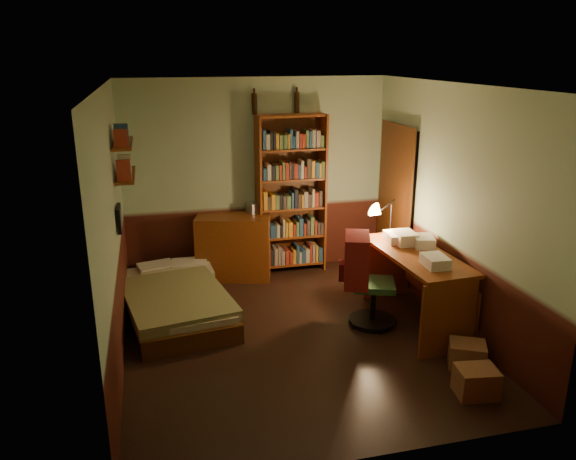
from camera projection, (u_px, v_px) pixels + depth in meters
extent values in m
cube|color=black|center=(294.00, 335.00, 6.04)|extent=(3.50, 4.00, 0.02)
cube|color=silver|center=(294.00, 84.00, 5.24)|extent=(3.50, 4.00, 0.02)
cube|color=#9DB894|center=(257.00, 177.00, 7.50)|extent=(3.50, 0.02, 2.60)
cube|color=#9DB894|center=(112.00, 231.00, 5.24)|extent=(0.02, 4.00, 2.60)
cube|color=#9DB894|center=(452.00, 207.00, 6.04)|extent=(0.02, 4.00, 2.60)
cube|color=#9DB894|center=(368.00, 300.00, 3.78)|extent=(3.50, 0.02, 2.60)
cube|color=black|center=(396.00, 204.00, 7.33)|extent=(0.06, 0.90, 2.00)
cube|color=#401F0B|center=(394.00, 204.00, 7.32)|extent=(0.02, 0.98, 2.08)
cube|color=olive|center=(176.00, 291.00, 6.43)|extent=(1.26, 2.02, 0.57)
cube|color=#6D3111|center=(234.00, 247.00, 7.45)|extent=(1.05, 0.71, 0.85)
cube|color=#B2B2B7|center=(257.00, 207.00, 7.50)|extent=(0.30, 0.26, 0.13)
cube|color=#6D3111|center=(291.00, 195.00, 7.52)|extent=(0.93, 0.34, 2.13)
cylinder|color=black|center=(254.00, 104.00, 7.15)|extent=(0.08, 0.08, 0.26)
cylinder|color=black|center=(297.00, 103.00, 7.28)|extent=(0.08, 0.08, 0.27)
cube|color=#6D3111|center=(414.00, 288.00, 6.19)|extent=(0.73, 1.57, 0.82)
cube|color=silver|center=(424.00, 241.00, 6.27)|extent=(0.28, 0.33, 0.12)
cone|color=black|center=(391.00, 208.00, 6.67)|extent=(0.23, 0.23, 0.60)
cube|color=#306431|center=(374.00, 276.00, 6.10)|extent=(0.71, 0.67, 1.15)
cube|color=maroon|center=(345.00, 196.00, 5.99)|extent=(0.39, 0.53, 0.56)
cube|color=#6D3111|center=(126.00, 175.00, 6.19)|extent=(0.20, 0.90, 0.03)
cube|color=#6D3111|center=(123.00, 143.00, 6.09)|extent=(0.20, 0.90, 0.03)
cube|color=black|center=(119.00, 218.00, 5.82)|extent=(0.04, 0.32, 0.26)
cube|color=brown|center=(476.00, 382.00, 4.93)|extent=(0.38, 0.32, 0.26)
cube|color=brown|center=(467.00, 354.00, 5.40)|extent=(0.43, 0.40, 0.24)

